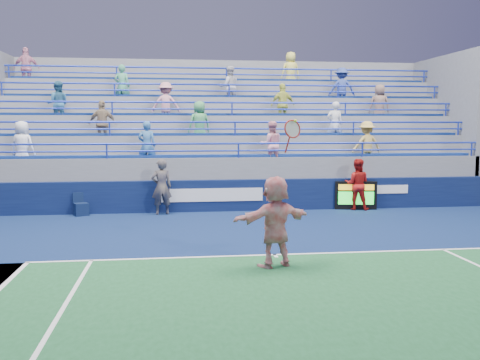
{
  "coord_description": "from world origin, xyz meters",
  "views": [
    {
      "loc": [
        -2.32,
        -11.82,
        2.98
      ],
      "look_at": [
        -0.48,
        2.5,
        1.5
      ],
      "focal_mm": 40.0,
      "sensor_mm": 36.0,
      "label": 1
    }
  ],
  "objects": [
    {
      "name": "serve_speed_board",
      "position": [
        4.12,
        6.23,
        0.51
      ],
      "size": [
        1.47,
        0.4,
        1.01
      ],
      "color": "black",
      "rests_on": "ground"
    },
    {
      "name": "sponsor_wall",
      "position": [
        0.0,
        6.5,
        0.55
      ],
      "size": [
        18.0,
        0.32,
        1.1
      ],
      "color": "#0A143B",
      "rests_on": "ground"
    },
    {
      "name": "judge_chair",
      "position": [
        -5.31,
        6.16,
        0.24
      ],
      "size": [
        0.57,
        0.58,
        0.76
      ],
      "color": "#0B1837",
      "rests_on": "ground"
    },
    {
      "name": "tennis_player",
      "position": [
        -0.18,
        -0.95,
        0.97
      ],
      "size": [
        1.88,
        1.18,
        3.11
      ],
      "color": "white",
      "rests_on": "ground"
    },
    {
      "name": "ball_girl",
      "position": [
        4.15,
        6.2,
        0.91
      ],
      "size": [
        1.07,
        0.95,
        1.81
      ],
      "primitive_type": "imported",
      "rotation": [
        0.0,
        0.0,
        2.78
      ],
      "color": "#A51512",
      "rests_on": "ground"
    },
    {
      "name": "line_judge",
      "position": [
        -2.67,
        6.01,
        0.94
      ],
      "size": [
        0.75,
        0.56,
        1.87
      ],
      "primitive_type": "imported",
      "rotation": [
        0.0,
        0.0,
        3.32
      ],
      "color": "#131735",
      "rests_on": "ground"
    },
    {
      "name": "ground",
      "position": [
        0.0,
        0.0,
        0.0
      ],
      "size": [
        120.0,
        120.0,
        0.0
      ],
      "primitive_type": "plane",
      "color": "#333538"
    },
    {
      "name": "bleacher_stand",
      "position": [
        -0.0,
        10.27,
        1.55
      ],
      "size": [
        18.0,
        5.6,
        6.13
      ],
      "color": "slate",
      "rests_on": "ground"
    }
  ]
}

